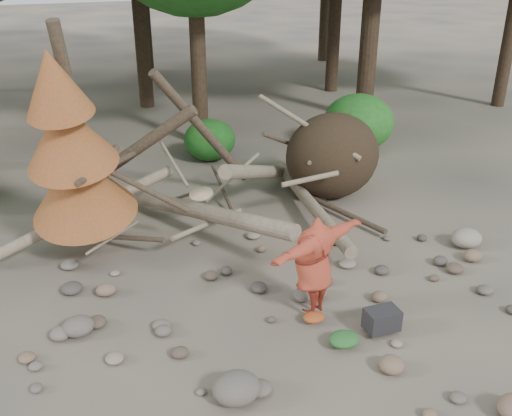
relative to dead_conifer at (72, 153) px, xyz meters
name	(u,v)px	position (x,y,z in m)	size (l,w,h in m)	color
ground	(320,321)	(3.12, -3.37, -2.11)	(120.00, 120.00, 0.00)	#514C44
deadfall_pile	(311,162)	(5.13, 0.87, -1.16)	(8.55, 5.24, 3.30)	#332619
dead_conifer	(72,153)	(0.00, 0.00, 0.00)	(2.06, 2.16, 4.35)	#4C3F30
bush_mid	(210,140)	(3.92, 4.43, -1.55)	(1.40, 1.40, 1.12)	#1E621C
bush_right	(358,122)	(8.12, 3.63, -1.31)	(2.00, 2.00, 1.60)	#277424
frisbee_thrower	(314,265)	(3.07, -3.16, -1.21)	(3.08, 1.25, 2.55)	#A13724
backpack	(382,323)	(3.83, -3.97, -1.94)	(0.51, 0.34, 0.34)	black
cloth_green	(344,342)	(3.13, -4.06, -2.02)	(0.46, 0.39, 0.17)	#255D27
cloth_orange	(314,320)	(2.99, -3.38, -2.05)	(0.34, 0.28, 0.12)	#9F441B
boulder_front_left	(236,388)	(1.29, -4.45, -1.92)	(0.63, 0.57, 0.38)	#615A51
boulder_mid_right	(466,238)	(6.91, -2.30, -1.93)	(0.60, 0.54, 0.36)	gray
boulder_mid_left	(78,326)	(-0.41, -2.25, -1.97)	(0.48, 0.43, 0.29)	#625A53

